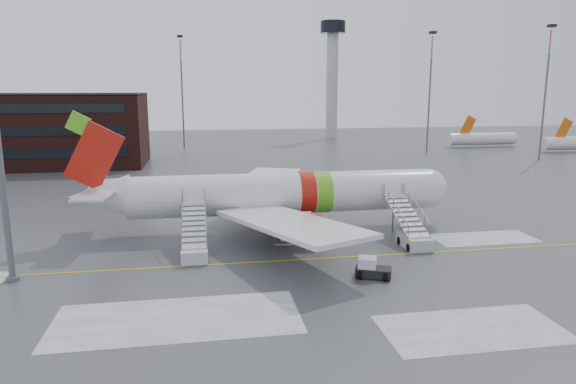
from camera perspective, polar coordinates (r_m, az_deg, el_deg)
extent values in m
plane|color=#494C4F|center=(40.39, -2.99, -7.31)|extent=(260.00, 260.00, 0.00)
cylinder|color=silver|center=(47.33, -0.41, -0.12)|extent=(28.00, 3.80, 3.80)
sphere|color=silver|center=(51.43, 15.18, 0.40)|extent=(3.80, 3.80, 3.80)
cube|color=black|center=(51.78, 16.26, 0.98)|extent=(1.09, 1.60, 0.97)
cone|color=silver|center=(47.53, -20.32, -0.48)|extent=(5.20, 3.72, 3.72)
cube|color=#B6180E|center=(46.99, -20.73, 3.75)|extent=(5.27, 0.30, 6.09)
cube|color=#63BC1E|center=(46.97, -22.30, 7.08)|extent=(2.16, 0.26, 2.16)
cube|color=silver|center=(49.89, -19.61, 0.86)|extent=(3.07, 4.85, 0.18)
cube|color=silver|center=(44.87, -20.71, -0.33)|extent=(3.07, 4.85, 0.18)
cube|color=silver|center=(55.57, -2.84, 0.96)|extent=(10.72, 15.97, 1.13)
cube|color=silver|center=(39.13, 0.16, -3.48)|extent=(10.72, 15.97, 1.13)
cylinder|color=silver|center=(52.83, -0.78, -1.07)|extent=(3.40, 2.10, 2.10)
cylinder|color=silver|center=(42.88, 1.38, -4.02)|extent=(3.40, 2.10, 2.10)
cylinder|color=#595B60|center=(51.17, 12.99, -2.52)|extent=(0.20, 0.20, 1.80)
cylinder|color=black|center=(51.28, 12.97, -3.01)|extent=(0.90, 0.56, 0.90)
cylinder|color=black|center=(50.25, -1.41, -3.02)|extent=(0.90, 0.56, 0.90)
cylinder|color=black|center=(45.67, -0.54, -4.49)|extent=(0.90, 0.56, 0.90)
cube|color=#AFB1B7|center=(43.93, 13.91, -5.34)|extent=(2.00, 3.20, 1.00)
cube|color=#AFB1B7|center=(45.36, 12.96, -2.58)|extent=(1.90, 5.87, 2.52)
cube|color=#AFB1B7|center=(48.09, 11.52, -0.29)|extent=(1.90, 1.40, 0.15)
cylinder|color=#595B60|center=(48.09, 11.61, -2.37)|extent=(0.16, 0.16, 3.40)
cylinder|color=black|center=(42.76, 13.31, -6.05)|extent=(0.25, 0.70, 0.70)
cylinder|color=black|center=(45.22, 14.44, -5.15)|extent=(0.25, 0.70, 0.70)
cube|color=silver|center=(40.42, -10.34, -6.65)|extent=(2.00, 3.20, 1.00)
cube|color=silver|center=(41.97, -10.40, -3.60)|extent=(1.90, 5.87, 2.52)
cube|color=silver|center=(44.90, -10.41, -1.07)|extent=(1.90, 1.40, 0.15)
cylinder|color=#595B60|center=(44.90, -10.34, -3.30)|extent=(0.16, 0.16, 3.40)
cylinder|color=black|center=(39.56, -11.65, -7.41)|extent=(0.25, 0.70, 0.70)
cylinder|color=black|center=(41.43, -9.07, -6.45)|extent=(0.25, 0.70, 0.70)
cube|color=black|center=(36.75, 9.46, -8.73)|extent=(2.76, 2.17, 0.61)
cube|color=silver|center=(36.58, 8.81, -7.79)|extent=(1.61, 1.61, 0.79)
cube|color=black|center=(36.48, 8.82, -7.34)|extent=(1.41, 1.46, 0.13)
cylinder|color=black|center=(36.27, 7.99, -9.11)|extent=(0.48, 0.66, 0.61)
cylinder|color=black|center=(36.17, 10.78, -9.27)|extent=(0.48, 0.66, 0.61)
cylinder|color=black|center=(37.42, 8.18, -8.47)|extent=(0.48, 0.66, 0.61)
cylinder|color=black|center=(37.31, 10.88, -8.61)|extent=(0.48, 0.66, 0.61)
cylinder|color=#595B60|center=(40.38, -28.25, -8.48)|extent=(0.90, 0.90, 0.30)
cylinder|color=#B2B5BA|center=(137.39, 4.91, 11.77)|extent=(3.00, 3.00, 28.00)
cylinder|color=black|center=(138.27, 5.02, 17.78)|extent=(6.40, 6.40, 3.00)
cylinder|color=#595B60|center=(110.30, 15.39, 9.23)|extent=(0.36, 0.36, 19.20)
cylinder|color=#CC7272|center=(110.55, 15.71, 15.20)|extent=(0.32, 0.32, 4.32)
cube|color=black|center=(110.80, 15.79, 16.69)|extent=(1.20, 1.20, 0.50)
cylinder|color=#595B60|center=(116.13, -11.63, 9.49)|extent=(0.36, 0.36, 19.20)
cylinder|color=#CC7272|center=(116.37, -11.86, 15.16)|extent=(0.32, 0.32, 4.32)
cube|color=black|center=(116.61, -11.92, 16.57)|extent=(1.20, 1.20, 0.50)
cylinder|color=#595B60|center=(106.30, 26.55, 8.39)|extent=(0.36, 0.36, 19.20)
cylinder|color=#CC7272|center=(106.57, 27.12, 14.57)|extent=(0.32, 0.32, 4.32)
cube|color=black|center=(106.83, 27.26, 16.10)|extent=(1.20, 1.20, 0.50)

